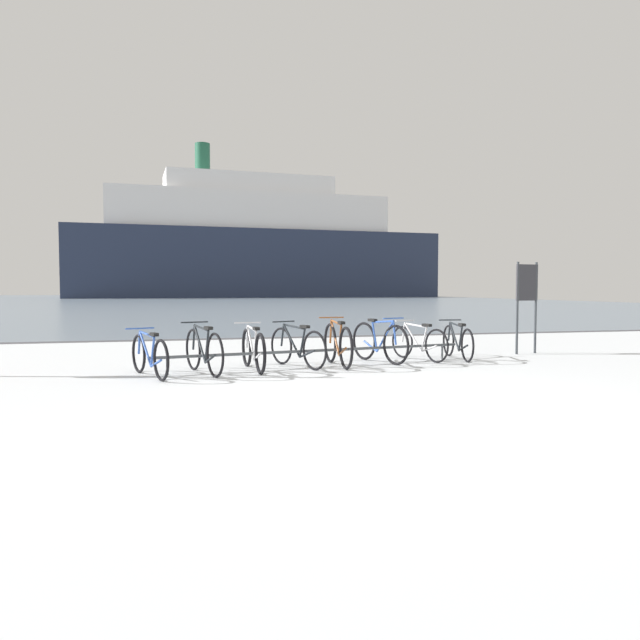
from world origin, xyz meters
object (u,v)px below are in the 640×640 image
at_px(bicycle_2, 253,349).
at_px(bicycle_7, 457,341).
at_px(bicycle_3, 297,347).
at_px(bicycle_0, 149,355).
at_px(bicycle_1, 204,351).
at_px(info_sign, 527,292).
at_px(ferry_ship, 255,247).
at_px(bicycle_6, 419,342).
at_px(bicycle_4, 338,344).
at_px(bicycle_5, 379,342).

xyz_separation_m(bicycle_2, bicycle_7, (4.04, 0.64, -0.01)).
height_order(bicycle_2, bicycle_3, bicycle_3).
distance_m(bicycle_0, bicycle_1, 0.84).
distance_m(info_sign, ferry_ship, 80.72).
xyz_separation_m(bicycle_1, bicycle_6, (4.07, 0.86, -0.03)).
distance_m(bicycle_1, bicycle_2, 0.85).
bearing_deg(bicycle_4, bicycle_7, 9.66).
relative_size(bicycle_2, ferry_ship, 0.03).
relative_size(bicycle_0, bicycle_2, 0.93).
relative_size(bicycle_1, bicycle_2, 0.96).
relative_size(bicycle_4, bicycle_5, 1.04).
relative_size(bicycle_1, bicycle_7, 0.99).
distance_m(bicycle_2, bicycle_7, 4.09).
distance_m(bicycle_5, ferry_ship, 81.77).
bearing_deg(bicycle_7, bicycle_3, -172.51).
xyz_separation_m(bicycle_0, bicycle_3, (2.45, 0.56, 0.02)).
relative_size(bicycle_7, ferry_ship, 0.03).
relative_size(bicycle_1, bicycle_6, 1.06).
bearing_deg(info_sign, bicycle_2, -168.70).
bearing_deg(bicycle_0, bicycle_1, 9.75).
relative_size(bicycle_4, bicycle_6, 1.09).
height_order(bicycle_6, ferry_ship, ferry_ship).
height_order(bicycle_1, bicycle_7, bicycle_1).
height_order(bicycle_3, ferry_ship, ferry_ship).
relative_size(bicycle_2, bicycle_4, 1.02).
bearing_deg(info_sign, bicycle_4, -167.53).
xyz_separation_m(bicycle_3, bicycle_7, (3.25, 0.43, -0.02)).
height_order(bicycle_5, ferry_ship, ferry_ship).
distance_m(bicycle_2, bicycle_6, 3.31).
bearing_deg(ferry_ship, bicycle_0, -99.18).
bearing_deg(bicycle_1, bicycle_4, 10.08).
bearing_deg(bicycle_3, bicycle_5, 10.37).
distance_m(bicycle_4, bicycle_6, 1.78).
height_order(bicycle_5, info_sign, info_sign).
xyz_separation_m(bicycle_0, ferry_ship, (13.21, 81.80, 7.18)).
distance_m(bicycle_1, info_sign, 6.90).
distance_m(bicycle_1, bicycle_7, 4.94).
bearing_deg(info_sign, bicycle_3, -169.29).
bearing_deg(bicycle_3, bicycle_6, 10.23).
distance_m(bicycle_0, ferry_ship, 83.17).
bearing_deg(info_sign, bicycle_5, -169.13).
xyz_separation_m(bicycle_2, bicycle_3, (0.79, 0.21, 0.00)).
bearing_deg(bicycle_6, bicycle_5, -170.05).
xyz_separation_m(bicycle_0, bicycle_1, (0.83, 0.14, 0.03)).
distance_m(bicycle_3, info_sign, 5.26).
xyz_separation_m(bicycle_5, info_sign, (3.47, 0.67, 0.91)).
height_order(bicycle_6, info_sign, info_sign).
bearing_deg(bicycle_1, bicycle_0, -170.25).
xyz_separation_m(bicycle_1, bicycle_5, (3.23, 0.71, 0.01)).
relative_size(bicycle_3, bicycle_7, 0.93).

